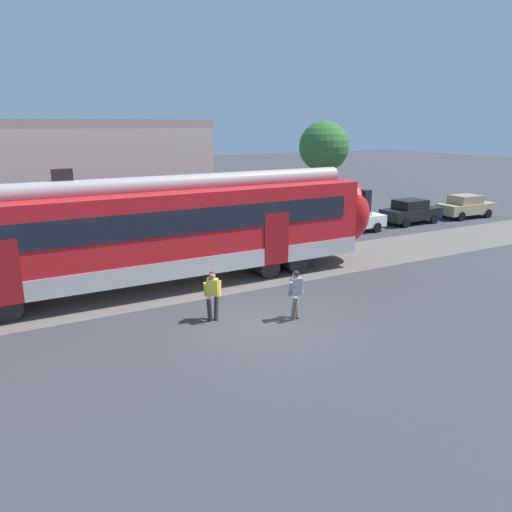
# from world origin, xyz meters

# --- Properties ---
(ground_plane) EXTENTS (160.00, 160.00, 0.00)m
(ground_plane) POSITION_xyz_m (0.00, 0.00, 0.00)
(ground_plane) COLOR #38383D
(pedestrian_yellow) EXTENTS (0.67, 0.55, 1.67)m
(pedestrian_yellow) POSITION_xyz_m (-1.27, 1.22, 0.99)
(pedestrian_yellow) COLOR #28282D
(pedestrian_yellow) RESTS_ON ground
(pedestrian_grey) EXTENTS (0.62, 0.61, 1.67)m
(pedestrian_grey) POSITION_xyz_m (1.14, 0.02, 0.96)
(pedestrian_grey) COLOR #6B6051
(pedestrian_grey) RESTS_ON ground
(parked_car_white) EXTENTS (4.06, 1.87, 1.54)m
(parked_car_white) POSITION_xyz_m (11.38, 9.67, 0.78)
(parked_car_white) COLOR silver
(parked_car_white) RESTS_ON ground
(parked_car_black) EXTENTS (4.04, 1.83, 1.54)m
(parked_car_black) POSITION_xyz_m (16.43, 9.98, 0.78)
(parked_car_black) COLOR black
(parked_car_black) RESTS_ON ground
(parked_car_tan) EXTENTS (4.07, 1.91, 1.54)m
(parked_car_tan) POSITION_xyz_m (21.25, 9.70, 0.78)
(parked_car_tan) COLOR tan
(parked_car_tan) RESTS_ON ground
(background_building) EXTENTS (14.05, 5.00, 9.20)m
(background_building) POSITION_xyz_m (-3.85, 13.39, 3.21)
(background_building) COLOR beige
(background_building) RESTS_ON ground
(street_tree_right) EXTENTS (3.37, 3.37, 6.39)m
(street_tree_right) POSITION_xyz_m (13.18, 15.07, 4.68)
(street_tree_right) COLOR brown
(street_tree_right) RESTS_ON ground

